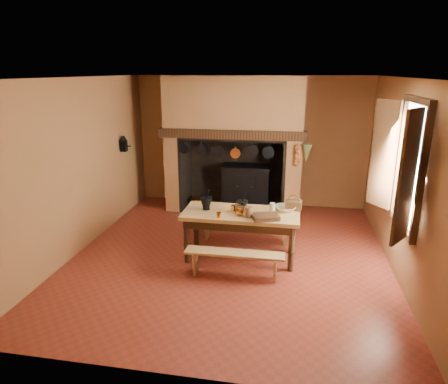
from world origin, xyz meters
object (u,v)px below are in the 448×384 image
Objects in this scene: bench_front at (235,258)px; wicker_basket at (294,205)px; work_table at (241,219)px; iron_range at (247,186)px; coffee_grinder at (239,208)px; mixing_bowl at (286,208)px.

wicker_basket is (0.80, 0.92, 0.56)m from bench_front.
wicker_basket is at bearing 18.17° from work_table.
iron_range is 8.34× the size of coffee_grinder.
work_table is at bearing 32.24° from coffee_grinder.
wicker_basket reaches higher than mixing_bowl.
iron_range is 2.52m from mixing_bowl.
coffee_grinder is 0.88m from wicker_basket.
bench_front is at bearing -129.45° from mixing_bowl.
coffee_grinder reaches higher than mixing_bowl.
iron_range is at bearing 81.90° from coffee_grinder.
work_table is 0.74m from bench_front.
iron_range is 3.17m from bench_front.
work_table is 5.69× the size of mixing_bowl.
mixing_bowl is (0.71, 0.20, -0.03)m from coffee_grinder.
work_table is at bearing -165.39° from mixing_bowl.
iron_range is 2.52m from work_table.
mixing_bowl reaches higher than work_table.
iron_range is 6.00× the size of wicker_basket.
wicker_basket is (1.02, -2.24, 0.38)m from iron_range.
coffee_grinder is at bearing -135.34° from work_table.
wicker_basket is at bearing 6.76° from coffee_grinder.
iron_range reaches higher than work_table.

